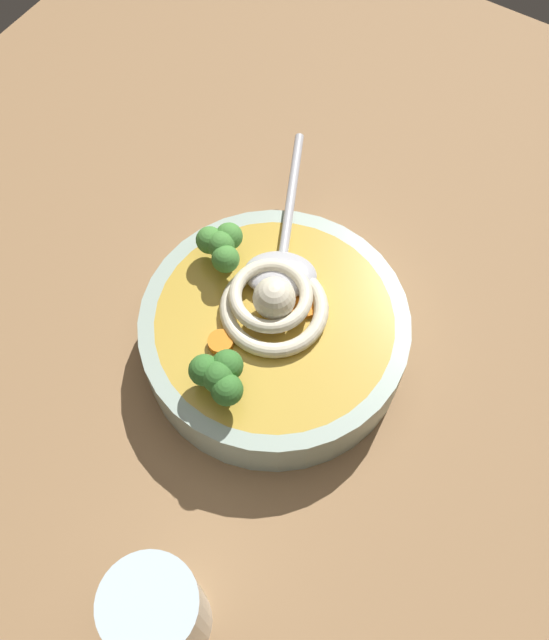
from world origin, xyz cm
name	(u,v)px	position (x,y,z in cm)	size (l,w,h in cm)	color
table_slab	(308,355)	(0.00, 0.00, 1.37)	(99.08, 99.08, 2.75)	#936D47
soup_bowl	(274,334)	(2.52, 1.56, 5.29)	(21.93, 21.93, 4.93)	#9EB2A3
noodle_pile	(273,303)	(3.10, 0.84, 8.88)	(9.61, 9.43, 3.86)	beige
soup_spoon	(282,260)	(4.76, -3.16, 8.48)	(10.45, 16.99, 1.60)	#B7B7BC
broccoli_floret_rear	(222,244)	(9.22, -1.04, 9.88)	(4.45, 3.83, 3.52)	#7A9E60
broccoli_floret_front	(219,376)	(2.76, 8.74, 10.02)	(4.72, 4.06, 3.73)	#7A9E60
carrot_slice_right	(305,302)	(1.25, -1.08, 7.91)	(2.87, 2.87, 0.46)	orange
carrot_slice_extra_a	(221,342)	(4.92, 5.65, 8.02)	(2.02, 2.02, 0.68)	orange
drinking_glass	(159,613)	(-2.84, 24.07, 7.84)	(6.23, 6.23, 10.19)	silver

